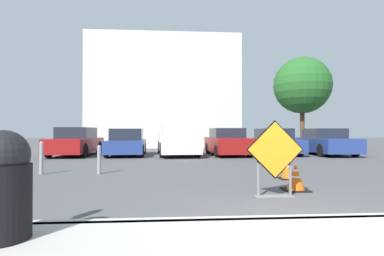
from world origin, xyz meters
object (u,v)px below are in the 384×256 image
object	(u,v)px
parked_car_nearest	(76,142)
bollard_nearest	(99,159)
parked_car_third	(227,143)
traffic_cone_second	(287,167)
parked_car_second	(127,143)
parked_car_fourth	(274,142)
traffic_cone_nearest	(295,177)
bollard_second	(41,157)
trash_bin	(3,184)
road_closed_sign	(275,156)
pickup_truck	(178,142)
traffic_cone_fourth	(281,156)
traffic_cone_fifth	(279,153)
traffic_cone_third	(285,161)
parked_car_fifth	(325,142)

from	to	relation	value
parked_car_nearest	bollard_nearest	bearing A→B (deg)	112.93
parked_car_nearest	parked_car_third	bearing A→B (deg)	178.29
traffic_cone_second	parked_car_second	world-z (taller)	parked_car_second
parked_car_third	parked_car_second	bearing A→B (deg)	-5.76
parked_car_nearest	parked_car_fourth	distance (m)	10.83
traffic_cone_nearest	bollard_second	distance (m)	7.14
trash_bin	bollard_second	distance (m)	6.27
road_closed_sign	parked_car_second	xyz separation A→B (m)	(-4.36, 10.61, -0.14)
parked_car_nearest	trash_bin	size ratio (longest dim) A/B	3.98
traffic_cone_nearest	pickup_truck	size ratio (longest dim) A/B	0.11
pickup_truck	parked_car_fourth	bearing A→B (deg)	-179.79
parked_car_second	parked_car_fourth	bearing A→B (deg)	178.24
traffic_cone_fourth	parked_car_third	world-z (taller)	parked_car_third
traffic_cone_second	parked_car_fourth	xyz separation A→B (m)	(2.66, 8.52, 0.34)
traffic_cone_nearest	bollard_nearest	distance (m)	5.64
bollard_nearest	trash_bin	bearing A→B (deg)	-86.24
traffic_cone_second	parked_car_fourth	size ratio (longest dim) A/B	0.16
traffic_cone_fifth	trash_bin	bearing A→B (deg)	-124.94
parked_car_third	parked_car_fourth	distance (m)	2.73
traffic_cone_fourth	parked_car_nearest	xyz separation A→B (m)	(-9.14, 5.62, 0.32)
road_closed_sign	traffic_cone_third	world-z (taller)	road_closed_sign
road_closed_sign	parked_car_second	distance (m)	11.47
traffic_cone_second	pickup_truck	world-z (taller)	pickup_truck
bollard_second	traffic_cone_second	bearing A→B (deg)	-10.95
traffic_cone_third	parked_car_fourth	xyz separation A→B (m)	(2.16, 7.06, 0.33)
traffic_cone_fourth	trash_bin	bearing A→B (deg)	-127.75
traffic_cone_fourth	parked_car_nearest	bearing A→B (deg)	148.43
road_closed_sign	traffic_cone_fifth	bearing A→B (deg)	69.16
trash_bin	bollard_nearest	world-z (taller)	trash_bin
parked_car_nearest	parked_car_second	world-z (taller)	parked_car_nearest
parked_car_third	bollard_second	xyz separation A→B (m)	(-6.90, -6.86, -0.16)
traffic_cone_third	bollard_nearest	world-z (taller)	bollard_nearest
traffic_cone_nearest	traffic_cone_second	distance (m)	1.61
traffic_cone_fourth	traffic_cone_nearest	bearing A→B (deg)	-107.18
road_closed_sign	pickup_truck	size ratio (longest dim) A/B	0.28
parked_car_second	parked_car_fourth	xyz separation A→B (m)	(8.13, 0.08, 0.01)
traffic_cone_third	parked_car_third	xyz separation A→B (m)	(-0.55, 6.75, 0.34)
traffic_cone_fourth	pickup_truck	size ratio (longest dim) A/B	0.15
parked_car_second	parked_car_third	world-z (taller)	parked_car_third
parked_car_nearest	traffic_cone_nearest	bearing A→B (deg)	128.43
parked_car_nearest	parked_car_fifth	size ratio (longest dim) A/B	1.03
pickup_truck	parked_car_fifth	xyz separation A→B (m)	(8.10, -0.04, -0.04)
traffic_cone_nearest	parked_car_second	size ratio (longest dim) A/B	0.14
traffic_cone_third	traffic_cone_fourth	xyz separation A→B (m)	(0.47, 1.54, 0.04)
traffic_cone_second	traffic_cone_fourth	size ratio (longest dim) A/B	0.88
pickup_truck	parked_car_third	world-z (taller)	pickup_truck
traffic_cone_second	road_closed_sign	bearing A→B (deg)	-117.21
traffic_cone_fourth	bollard_second	size ratio (longest dim) A/B	0.79
pickup_truck	bollard_nearest	world-z (taller)	pickup_truck
traffic_cone_third	bollard_second	distance (m)	7.46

